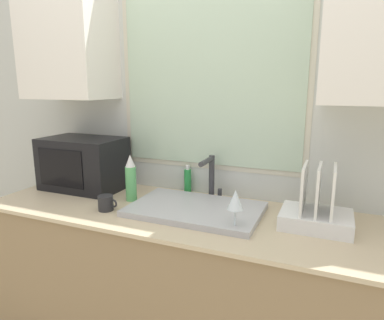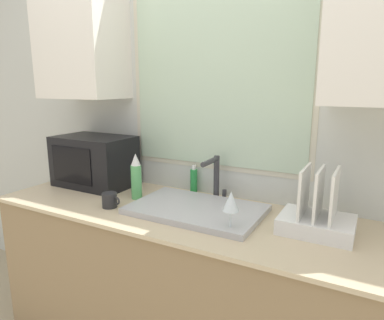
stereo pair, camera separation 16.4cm
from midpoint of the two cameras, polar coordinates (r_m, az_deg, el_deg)
The scene contains 10 objects.
countertop at distance 1.97m, azimuth 1.86°, elevation -20.94°, with size 2.17×0.68×0.90m.
wall_back at distance 1.94m, azimuth 6.35°, elevation 8.29°, with size 6.00×0.38×2.60m.
sink_basin at distance 1.75m, azimuth 3.43°, elevation -8.24°, with size 0.66×0.42×0.03m.
faucet at distance 1.90m, azimuth 6.36°, elevation -2.41°, with size 0.08×0.19×0.25m.
microwave at distance 2.24m, azimuth -13.94°, elevation -0.19°, with size 0.49×0.31×0.32m.
dish_rack at distance 1.63m, azimuth 22.89°, elevation -8.80°, with size 0.31×0.24×0.29m.
spray_bottle at distance 1.93m, azimuth -6.91°, elevation -2.87°, with size 0.06×0.06×0.26m.
soap_bottle at distance 2.03m, azimuth 2.60°, elevation -3.48°, with size 0.04×0.04×0.17m.
mug_near_sink at distance 1.84m, azimuth -11.08°, elevation -6.62°, with size 0.11×0.08×0.08m.
wine_glass at distance 1.49m, azimuth 9.67°, elevation -7.06°, with size 0.07×0.07×0.19m.
Camera 2 is at (0.81, -1.11, 1.53)m, focal length 32.00 mm.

